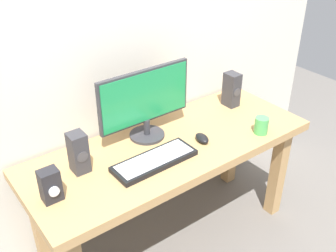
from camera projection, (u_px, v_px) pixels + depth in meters
The scene contains 9 objects.
ground_plane at pixel (170, 238), 2.57m from camera, with size 6.00×6.00×0.00m, color slate.
desk at pixel (170, 160), 2.25m from camera, with size 1.63×0.63×0.72m.
monitor at pixel (145, 101), 2.16m from camera, with size 0.56×0.20×0.40m.
keyboard_primary at pixel (155, 161), 2.03m from camera, with size 0.45×0.17×0.03m.
mouse at pixel (202, 138), 2.21m from camera, with size 0.06×0.10×0.04m, color black.
speaker_right at pixel (232, 90), 2.53m from camera, with size 0.08×0.10×0.22m.
speaker_left at pixel (78, 153), 1.94m from camera, with size 0.08×0.09×0.21m.
audio_controller at pixel (50, 185), 1.76m from camera, with size 0.09×0.08×0.16m.
coffee_mug at pixel (261, 125), 2.27m from camera, with size 0.08×0.08×0.10m, color #4CB259.
Camera 1 is at (-1.11, -1.46, 1.93)m, focal length 42.79 mm.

